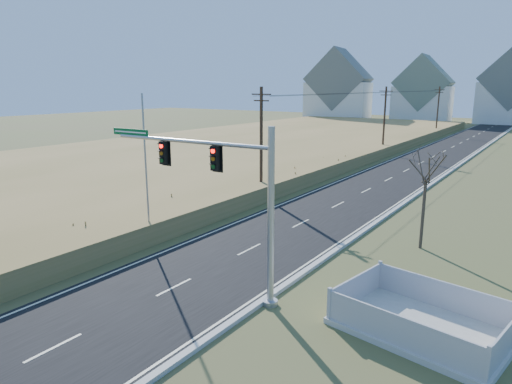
# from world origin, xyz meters

# --- Properties ---
(ground) EXTENTS (260.00, 260.00, 0.00)m
(ground) POSITION_xyz_m (0.00, 0.00, 0.00)
(ground) COLOR #52592B
(ground) RESTS_ON ground
(road) EXTENTS (8.00, 180.00, 0.06)m
(road) POSITION_xyz_m (0.00, 50.00, 0.03)
(road) COLOR black
(road) RESTS_ON ground
(curb) EXTENTS (0.30, 180.00, 0.18)m
(curb) POSITION_xyz_m (4.15, 50.00, 0.09)
(curb) COLOR #B2AFA8
(curb) RESTS_ON ground
(reed_marsh) EXTENTS (38.00, 110.00, 1.30)m
(reed_marsh) POSITION_xyz_m (-24.00, 40.00, 0.65)
(reed_marsh) COLOR #AB854D
(reed_marsh) RESTS_ON ground
(utility_pole_near) EXTENTS (1.80, 0.26, 9.00)m
(utility_pole_near) POSITION_xyz_m (-6.50, 15.00, 4.68)
(utility_pole_near) COLOR #422D1E
(utility_pole_near) RESTS_ON ground
(utility_pole_mid) EXTENTS (1.80, 0.26, 9.00)m
(utility_pole_mid) POSITION_xyz_m (-6.50, 45.00, 4.68)
(utility_pole_mid) COLOR #422D1E
(utility_pole_mid) RESTS_ON ground
(utility_pole_far) EXTENTS (1.80, 0.26, 9.00)m
(utility_pole_far) POSITION_xyz_m (-6.50, 75.00, 4.68)
(utility_pole_far) COLOR #422D1E
(utility_pole_far) RESTS_ON ground
(condo_nw) EXTENTS (17.69, 13.38, 19.05)m
(condo_nw) POSITION_xyz_m (-38.00, 100.00, 7.70)
(condo_nw) COLOR white
(condo_nw) RESTS_ON ground
(condo_nnw) EXTENTS (14.93, 11.17, 17.03)m
(condo_nnw) POSITION_xyz_m (-18.00, 108.00, 6.94)
(condo_nnw) COLOR white
(condo_nnw) RESTS_ON ground
(condo_n) EXTENTS (15.27, 10.20, 18.54)m
(condo_n) POSITION_xyz_m (2.00, 112.00, 7.61)
(condo_n) COLOR white
(condo_n) RESTS_ON ground
(traffic_signal_mast) EXTENTS (9.44, 0.64, 7.51)m
(traffic_signal_mast) POSITION_xyz_m (2.61, -0.93, 4.58)
(traffic_signal_mast) COLOR #9EA0A5
(traffic_signal_mast) RESTS_ON ground
(fence_enclosure) EXTENTS (6.67, 5.11, 1.38)m
(fence_enclosure) POSITION_xyz_m (10.37, 0.50, 0.28)
(fence_enclosure) COLOR #B7B5AD
(fence_enclosure) RESTS_ON ground
(open_sign) EXTENTS (0.52, 0.11, 0.64)m
(open_sign) POSITION_xyz_m (8.00, -0.97, 0.34)
(open_sign) COLOR white
(open_sign) RESTS_ON ground
(flagpole) EXTENTS (0.39, 0.39, 8.65)m
(flagpole) POSITION_xyz_m (-5.65, 1.80, 3.45)
(flagpole) COLOR #B7B5AD
(flagpole) RESTS_ON ground
(bare_tree) EXTENTS (2.26, 2.26, 5.99)m
(bare_tree) POSITION_xyz_m (7.86, 9.81, 4.83)
(bare_tree) COLOR #4C3F33
(bare_tree) RESTS_ON ground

